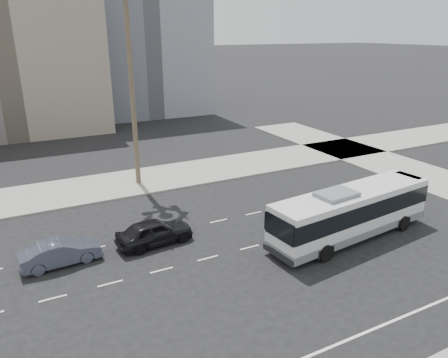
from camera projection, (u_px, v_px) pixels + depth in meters
ground at (250, 247)px, 27.23m from camera, size 700.00×700.00×0.00m
sidewalk_north at (167, 177)px, 40.19m from camera, size 120.00×7.00×0.15m
midrise_beige_west at (5, 64)px, 56.73m from camera, size 24.00×18.00×18.00m
midrise_gray_center at (134, 32)px, 69.88m from camera, size 20.00×20.00×26.00m
highrise_far at (137, 2)px, 265.16m from camera, size 22.00×22.00×60.00m
city_bus at (351, 211)px, 27.99m from camera, size 12.79×4.09×3.61m
car_a at (155, 232)px, 27.45m from camera, size 2.45×5.18×1.71m
car_b at (61, 253)px, 25.08m from camera, size 1.93×4.76×1.54m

